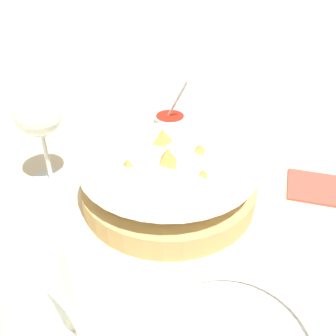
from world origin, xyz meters
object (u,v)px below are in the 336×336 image
Objects in this scene: food_basket at (169,181)px; beer_mug at (32,293)px; wine_glass at (38,117)px; sauce_cup at (170,123)px.

beer_mug reaches higher than food_basket.
wine_glass is at bearing 139.24° from beer_mug.
food_basket is at bearing 94.73° from beer_mug.
beer_mug is (0.15, -0.44, 0.03)m from sauce_cup.
beer_mug is (0.02, -0.26, 0.02)m from food_basket.
sauce_cup is at bearing 126.50° from food_basket.
wine_glass reaches higher than sauce_cup.
sauce_cup reaches higher than beer_mug.
beer_mug is at bearing -70.84° from sauce_cup.
sauce_cup is (-0.13, 0.18, -0.01)m from food_basket.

